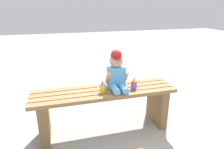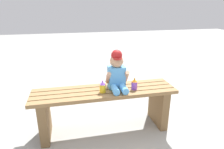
# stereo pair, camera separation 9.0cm
# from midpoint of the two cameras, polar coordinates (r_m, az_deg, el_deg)

# --- Properties ---
(ground_plane) EXTENTS (16.00, 16.00, 0.00)m
(ground_plane) POSITION_cam_midpoint_polar(r_m,az_deg,el_deg) (2.24, -0.81, -15.49)
(ground_plane) COLOR #999993
(park_bench) EXTENTS (1.47, 0.36, 0.47)m
(park_bench) POSITION_cam_midpoint_polar(r_m,az_deg,el_deg) (2.08, -0.85, -8.49)
(park_bench) COLOR olive
(park_bench) RESTS_ON ground_plane
(child_figure) EXTENTS (0.23, 0.27, 0.40)m
(child_figure) POSITION_cam_midpoint_polar(r_m,az_deg,el_deg) (1.99, 2.74, 0.67)
(child_figure) COLOR #59A5E5
(child_figure) RESTS_ON park_bench
(sippy_cup_left) EXTENTS (0.06, 0.06, 0.12)m
(sippy_cup_left) POSITION_cam_midpoint_polar(r_m,az_deg,el_deg) (1.94, -1.42, -3.61)
(sippy_cup_left) COLOR yellow
(sippy_cup_left) RESTS_ON park_bench
(sippy_cup_right) EXTENTS (0.06, 0.06, 0.12)m
(sippy_cup_right) POSITION_cam_midpoint_polar(r_m,az_deg,el_deg) (2.02, 7.79, -2.78)
(sippy_cup_right) COLOR #8C4CCC
(sippy_cup_right) RESTS_ON park_bench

